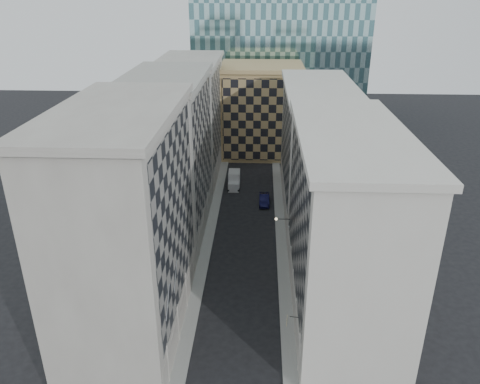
% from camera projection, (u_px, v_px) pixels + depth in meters
% --- Properties ---
extents(sidewalk_west, '(1.50, 100.00, 0.15)m').
position_uv_depth(sidewalk_west, '(209.00, 236.00, 68.08)').
color(sidewalk_west, gray).
rests_on(sidewalk_west, ground).
extents(sidewalk_east, '(1.50, 100.00, 0.15)m').
position_uv_depth(sidewalk_east, '(281.00, 238.00, 67.64)').
color(sidewalk_east, gray).
rests_on(sidewalk_east, ground).
extents(bldg_left_a, '(10.80, 22.80, 23.70)m').
position_uv_depth(bldg_left_a, '(129.00, 225.00, 46.20)').
color(bldg_left_a, '#9E978E').
rests_on(bldg_left_a, ground).
extents(bldg_left_b, '(10.80, 22.80, 22.70)m').
position_uv_depth(bldg_left_b, '(170.00, 156.00, 66.49)').
color(bldg_left_b, '#9A988F').
rests_on(bldg_left_b, ground).
extents(bldg_left_c, '(10.80, 22.80, 21.70)m').
position_uv_depth(bldg_left_c, '(192.00, 119.00, 86.78)').
color(bldg_left_c, '#9E978E').
rests_on(bldg_left_c, ground).
extents(bldg_right_a, '(10.80, 26.80, 20.70)m').
position_uv_depth(bldg_right_a, '(343.00, 225.00, 49.55)').
color(bldg_right_a, beige).
rests_on(bldg_right_a, ground).
extents(bldg_right_b, '(10.80, 28.80, 19.70)m').
position_uv_depth(bldg_right_b, '(316.00, 148.00, 74.39)').
color(bldg_right_b, beige).
rests_on(bldg_right_b, ground).
extents(tan_block, '(16.80, 14.80, 18.80)m').
position_uv_depth(tan_block, '(261.00, 110.00, 98.57)').
color(tan_block, tan).
rests_on(tan_block, ground).
extents(church_tower, '(7.20, 7.20, 51.50)m').
position_uv_depth(church_tower, '(254.00, 17.00, 104.42)').
color(church_tower, '#302925').
rests_on(church_tower, ground).
extents(flagpoles_left, '(0.10, 6.33, 2.33)m').
position_uv_depth(flagpoles_left, '(172.00, 289.00, 42.98)').
color(flagpoles_left, gray).
rests_on(flagpoles_left, ground).
extents(bracket_lamp, '(1.98, 0.36, 0.36)m').
position_uv_depth(bracket_lamp, '(278.00, 219.00, 59.71)').
color(bracket_lamp, black).
rests_on(bracket_lamp, ground).
extents(box_truck, '(2.10, 5.03, 2.75)m').
position_uv_depth(box_truck, '(234.00, 181.00, 84.47)').
color(box_truck, '#BDBDBD').
rests_on(box_truck, ground).
extents(dark_car, '(1.69, 4.76, 1.56)m').
position_uv_depth(dark_car, '(264.00, 200.00, 77.99)').
color(dark_car, '#0E0E33').
rests_on(dark_car, ground).
extents(shop_sign, '(1.23, 0.79, 0.88)m').
position_uv_depth(shop_sign, '(287.00, 320.00, 45.30)').
color(shop_sign, black).
rests_on(shop_sign, ground).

